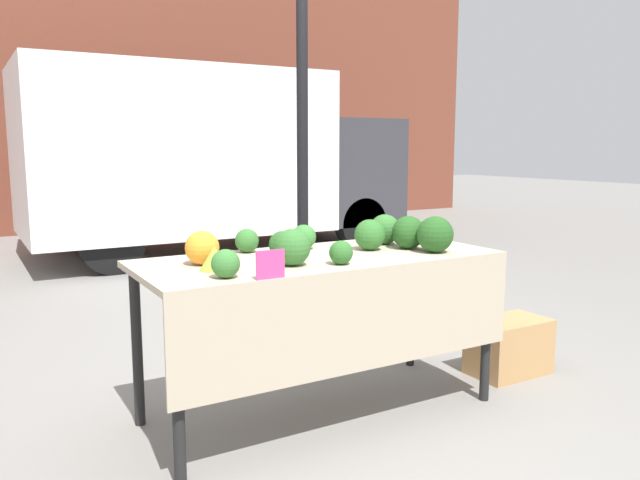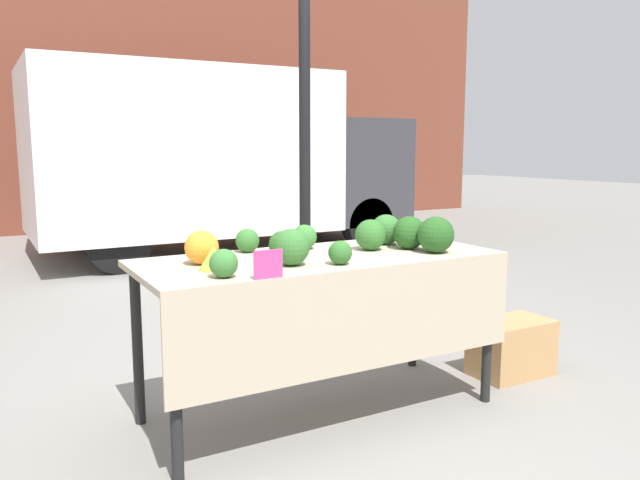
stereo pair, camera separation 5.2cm
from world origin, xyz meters
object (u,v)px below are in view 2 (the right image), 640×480
object	(u,v)px
produce_crate	(511,348)
parked_truck	(213,157)
orange_cauliflower	(202,247)
price_sign	(268,264)

from	to	relation	value
produce_crate	parked_truck	bearing A→B (deg)	90.08
orange_cauliflower	price_sign	world-z (taller)	orange_cauliflower
price_sign	produce_crate	xyz separation A→B (m)	(1.70, 0.27, -0.71)
parked_truck	orange_cauliflower	world-z (taller)	parked_truck
produce_crate	orange_cauliflower	bearing A→B (deg)	174.75
orange_cauliflower	parked_truck	bearing A→B (deg)	69.64
parked_truck	orange_cauliflower	distance (m)	5.25
orange_cauliflower	price_sign	distance (m)	0.46
price_sign	orange_cauliflower	bearing A→B (deg)	107.12
parked_truck	orange_cauliflower	xyz separation A→B (m)	(-1.82, -4.91, -0.32)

